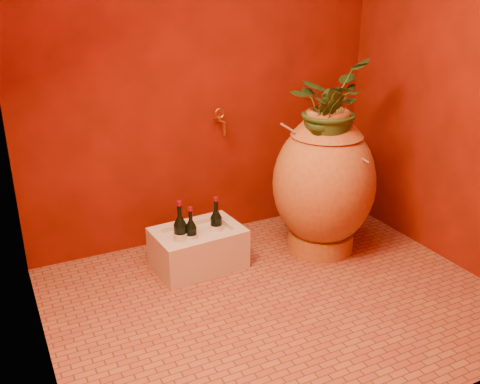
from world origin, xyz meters
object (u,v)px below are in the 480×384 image
amphora (324,182)px  wine_bottle_a (181,235)px  wine_bottle_b (191,236)px  wall_tap (221,120)px  wine_bottle_c (216,227)px  stone_basin (198,249)px

amphora → wine_bottle_a: (-0.97, 0.10, -0.22)m
wine_bottle_b → wall_tap: (0.39, 0.40, 0.60)m
wine_bottle_c → wall_tap: (0.20, 0.36, 0.59)m
amphora → stone_basin: size_ratio=1.68×
wine_bottle_b → wine_bottle_c: 0.19m
wine_bottle_b → wine_bottle_c: bearing=12.6°
amphora → wine_bottle_a: amphora is taller
amphora → wine_bottle_c: (-0.72, 0.13, -0.23)m
amphora → wall_tap: 0.80m
wall_tap → amphora: bearing=-43.4°
amphora → wine_bottle_c: 0.77m
amphora → wine_bottle_a: bearing=173.9°
wall_tap → wine_bottle_a: bearing=-139.8°
wine_bottle_b → wall_tap: bearing=45.6°
amphora → wine_bottle_b: bearing=174.4°
stone_basin → wine_bottle_a: bearing=-164.5°
stone_basin → wall_tap: 0.87m
stone_basin → wine_bottle_a: size_ratio=1.66×
wine_bottle_b → wine_bottle_c: wine_bottle_c is taller
wine_bottle_a → wine_bottle_c: (0.25, 0.03, -0.01)m
stone_basin → wine_bottle_b: (-0.06, -0.05, 0.13)m
stone_basin → wine_bottle_a: (-0.13, -0.04, 0.14)m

